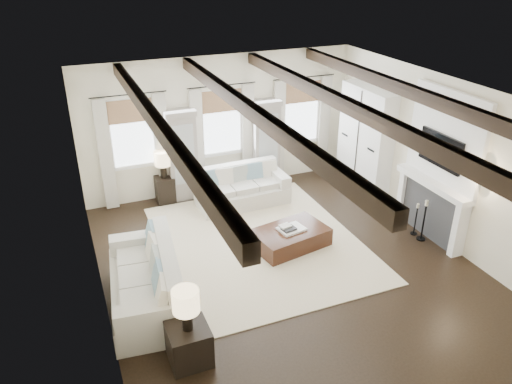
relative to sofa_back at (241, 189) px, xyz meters
name	(u,v)px	position (x,y,z in m)	size (l,w,h in m)	color
ground	(289,268)	(-0.12, -2.77, -0.35)	(7.50, 7.50, 0.00)	black
room_shell	(307,150)	(0.63, -1.88, 1.53)	(6.54, 7.54, 3.22)	white
area_rug	(260,242)	(-0.28, -1.78, -0.34)	(3.75, 4.53, 0.02)	beige
sofa_back	(241,189)	(0.00, 0.00, 0.00)	(2.07, 0.98, 0.88)	silver
sofa_left	(149,283)	(-2.67, -2.82, 0.05)	(1.29, 2.43, 1.00)	silver
ottoman	(290,238)	(0.22, -2.11, -0.17)	(1.42, 0.89, 0.37)	black
tray	(291,229)	(0.24, -2.12, 0.04)	(0.50, 0.38, 0.04)	white
book_lower	(289,229)	(0.16, -2.16, 0.08)	(0.26, 0.20, 0.04)	#262628
book_upper	(285,226)	(0.12, -2.09, 0.11)	(0.22, 0.17, 0.03)	beige
side_table_front	(189,344)	(-2.41, -4.31, -0.07)	(0.57, 0.57, 0.57)	black
lamp_front	(186,303)	(-2.41, -4.31, 0.66)	(0.38, 0.38, 0.65)	black
side_table_back	(165,190)	(-1.60, 0.71, -0.05)	(0.41, 0.41, 0.61)	black
lamp_back	(163,160)	(-1.60, 0.71, 0.69)	(0.37, 0.37, 0.63)	black
candlestick_near	(423,223)	(2.78, -2.88, 0.01)	(0.18, 0.18, 0.88)	black
candlestick_far	(415,222)	(2.78, -2.65, -0.07)	(0.14, 0.14, 0.70)	black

